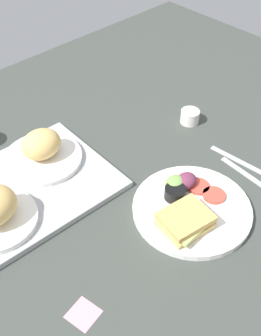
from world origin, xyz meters
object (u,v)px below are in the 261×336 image
object	(u,v)px
espresso_cup	(190,117)
fork	(247,175)
sticky_note	(83,314)
serving_tray	(22,191)
plate_with_salad	(189,207)
knife	(241,162)
bread_plate_far	(42,151)

from	to	relation	value
espresso_cup	fork	bearing A→B (deg)	-104.50
sticky_note	serving_tray	bearing A→B (deg)	75.52
espresso_cup	fork	size ratio (longest dim) A/B	0.33
espresso_cup	fork	xyz separation A→B (cm)	(-6.63, -25.61, -1.75)
plate_with_salad	knife	world-z (taller)	plate_with_salad
serving_tray	plate_with_salad	bearing A→B (deg)	-51.95
serving_tray	sticky_note	world-z (taller)	serving_tray
espresso_cup	knife	size ratio (longest dim) A/B	0.29
fork	espresso_cup	bearing A→B (deg)	-10.19
sticky_note	knife	bearing A→B (deg)	4.57
serving_tray	fork	size ratio (longest dim) A/B	2.65
plate_with_salad	sticky_note	size ratio (longest dim) A/B	5.10
serving_tray	plate_with_salad	xyz separation A→B (cm)	(25.65, -32.77, 0.91)
knife	plate_with_salad	bearing A→B (deg)	88.90
bread_plate_far	plate_with_salad	xyz separation A→B (cm)	(15.36, -38.00, -2.96)
serving_tray	plate_with_salad	world-z (taller)	plate_with_salad
espresso_cup	serving_tray	bearing A→B (deg)	169.75
plate_with_salad	fork	size ratio (longest dim) A/B	1.68
knife	fork	bearing A→B (deg)	138.20
serving_tray	sticky_note	distance (cm)	37.04
fork	plate_with_salad	bearing A→B (deg)	87.65
espresso_cup	knife	xyz separation A→B (cm)	(-3.63, -21.61, -1.75)
espresso_cup	sticky_note	size ratio (longest dim) A/B	1.00
knife	sticky_note	xyz separation A→B (cm)	(-58.57, -4.68, -0.19)
bread_plate_far	knife	distance (cm)	53.55
bread_plate_far	fork	distance (cm)	54.31
bread_plate_far	plate_with_salad	size ratio (longest dim) A/B	0.73
serving_tray	knife	size ratio (longest dim) A/B	2.37
fork	bread_plate_far	bearing A→B (deg)	46.02
espresso_cup	knife	distance (cm)	21.99
fork	knife	world-z (taller)	same
plate_with_salad	espresso_cup	world-z (taller)	plate_with_salad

